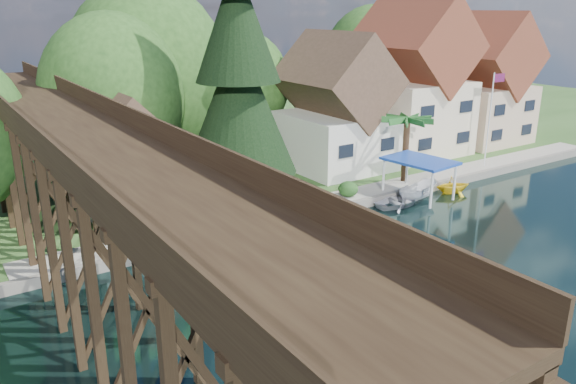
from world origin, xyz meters
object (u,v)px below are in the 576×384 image
(house_left, at_px, (336,112))
(boat_white_a, at_px, (399,200))
(trestle_bridge, at_px, (78,194))
(boat_yellow, at_px, (453,184))
(house_right, at_px, (481,87))
(conifer, at_px, (238,71))
(palm_tree, at_px, (407,122))
(shed, at_px, (125,164))
(tugboat, at_px, (303,226))
(boat_canopy, at_px, (418,183))
(flagpole, at_px, (492,110))
(house_center, at_px, (412,87))

(house_left, xyz_separation_m, boat_white_a, (-1.30, -9.05, -4.76))
(trestle_bridge, bearing_deg, house_left, 25.21)
(trestle_bridge, xyz_separation_m, boat_yellow, (26.99, 1.61, -4.64))
(house_right, distance_m, conifer, 29.36)
(palm_tree, bearing_deg, shed, 166.64)
(boat_white_a, bearing_deg, tugboat, 96.56)
(conifer, height_order, boat_white_a, conifer)
(palm_tree, distance_m, boat_canopy, 4.92)
(trestle_bridge, xyz_separation_m, house_left, (23.00, 10.83, -0.21))
(boat_white_a, bearing_deg, flagpole, -77.90)
(boat_canopy, bearing_deg, house_center, 48.21)
(palm_tree, distance_m, boat_yellow, 5.74)
(boat_yellow, bearing_deg, boat_white_a, 105.99)
(house_center, relative_size, conifer, 0.76)
(conifer, bearing_deg, house_left, 18.81)
(flagpole, height_order, boat_yellow, flagpole)
(house_left, bearing_deg, boat_white_a, -98.16)
(flagpole, height_order, boat_white_a, flagpole)
(house_center, bearing_deg, boat_canopy, -131.79)
(trestle_bridge, bearing_deg, shed, 61.81)
(house_right, bearing_deg, boat_white_a, -154.87)
(house_center, relative_size, shed, 1.77)
(shed, bearing_deg, house_right, 2.39)
(palm_tree, xyz_separation_m, boat_white_a, (-3.18, -2.83, -4.74))
(house_right, height_order, tugboat, house_right)
(shed, bearing_deg, boat_yellow, -19.33)
(shed, distance_m, palm_tree, 20.47)
(house_left, distance_m, tugboat, 14.65)
(shed, distance_m, boat_white_a, 18.65)
(house_right, height_order, flagpole, house_right)
(house_center, bearing_deg, boat_yellow, -117.26)
(boat_canopy, xyz_separation_m, boat_yellow, (3.50, -0.20, -0.61))
(house_left, distance_m, shed, 18.11)
(house_center, xyz_separation_m, boat_white_a, (-10.30, -9.55, -6.03))
(house_left, xyz_separation_m, tugboat, (-9.97, -9.74, -4.53))
(house_left, height_order, house_center, house_center)
(house_left, bearing_deg, conifer, -161.19)
(house_center, height_order, flagpole, house_center)
(boat_yellow, bearing_deg, house_right, -38.88)
(conifer, bearing_deg, tugboat, -81.14)
(flagpole, bearing_deg, boat_yellow, -161.06)
(house_left, height_order, boat_canopy, house_left)
(trestle_bridge, distance_m, house_right, 42.41)
(flagpole, relative_size, boat_canopy, 1.52)
(boat_canopy, bearing_deg, conifer, 155.09)
(shed, xyz_separation_m, flagpole, (28.67, -5.42, 1.44))
(house_left, relative_size, flagpole, 1.42)
(conifer, xyz_separation_m, flagpole, (21.58, -3.21, -4.08))
(trestle_bridge, bearing_deg, conifer, 30.47)
(house_center, bearing_deg, boat_white_a, -137.16)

